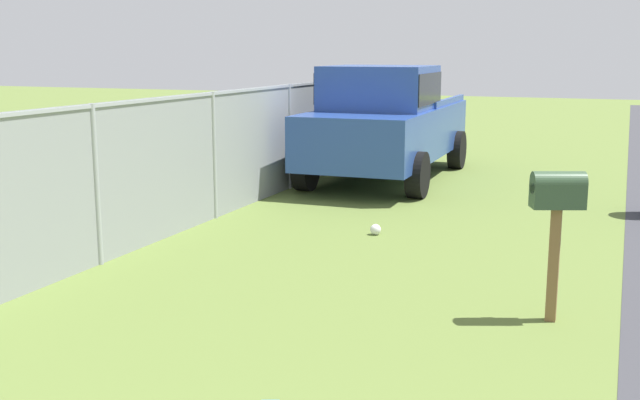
# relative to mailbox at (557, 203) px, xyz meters

# --- Properties ---
(mailbox) EXTENTS (0.35, 0.49, 1.34)m
(mailbox) POSITION_rel_mailbox_xyz_m (0.00, 0.00, 0.00)
(mailbox) COLOR brown
(mailbox) RESTS_ON ground
(pickup_truck) EXTENTS (5.20, 2.30, 2.09)m
(pickup_truck) POSITION_rel_mailbox_xyz_m (6.65, 3.58, 0.04)
(pickup_truck) COLOR #284793
(pickup_truck) RESTS_ON ground
(fence_section) EXTENTS (15.65, 0.07, 1.79)m
(fence_section) POSITION_rel_mailbox_xyz_m (2.61, 4.86, -0.09)
(fence_section) COLOR #9EA3A8
(fence_section) RESTS_ON ground
(litter_bag_midfield_b) EXTENTS (0.14, 0.14, 0.14)m
(litter_bag_midfield_b) POSITION_rel_mailbox_xyz_m (2.49, 2.43, -0.99)
(litter_bag_midfield_b) COLOR silver
(litter_bag_midfield_b) RESTS_ON ground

